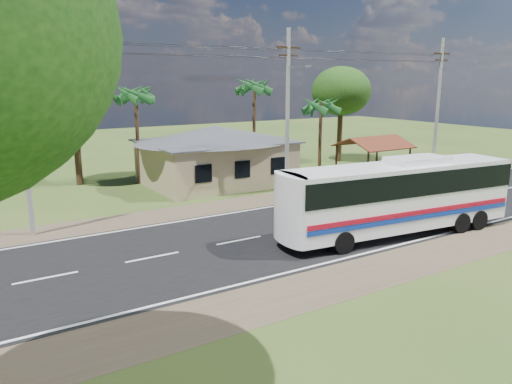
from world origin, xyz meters
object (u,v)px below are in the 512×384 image
motorcycle (385,176)px  person (423,174)px  waiting_shed (373,144)px  coach_bus (399,191)px

motorcycle → person: (1.43, -2.39, 0.38)m
waiting_shed → motorcycle: size_ratio=3.03×
motorcycle → person: size_ratio=1.04×
waiting_shed → coach_bus: 15.57m
waiting_shed → coach_bus: coach_bus is taller
coach_bus → motorcycle: bearing=52.6°
waiting_shed → person: bearing=-78.4°
waiting_shed → motorcycle: (-0.54, -1.97, -2.28)m
waiting_shed → motorcycle: 3.06m
coach_bus → person: size_ratio=7.85×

